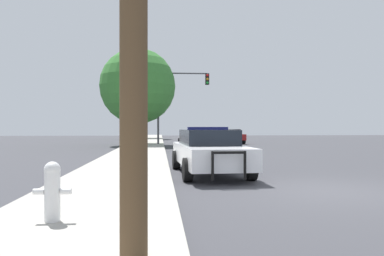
% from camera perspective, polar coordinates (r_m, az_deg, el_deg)
% --- Properties ---
extents(ground_plane, '(110.00, 110.00, 0.00)m').
position_cam_1_polar(ground_plane, '(9.40, 20.06, -8.99)').
color(ground_plane, '#3D3D42').
extents(sidewalk_left, '(3.00, 110.00, 0.13)m').
position_cam_1_polar(sidewalk_left, '(8.61, -12.92, -9.39)').
color(sidewalk_left, '#ADA89E').
rests_on(sidewalk_left, ground_plane).
extents(police_car, '(2.22, 5.22, 1.49)m').
position_cam_1_polar(police_car, '(11.89, 2.58, -3.43)').
color(police_car, white).
rests_on(police_car, ground_plane).
extents(fire_hydrant, '(0.53, 0.23, 0.86)m').
position_cam_1_polar(fire_hydrant, '(5.83, -20.51, -8.77)').
color(fire_hydrant, white).
rests_on(fire_hydrant, sidewalk_left).
extents(traffic_light, '(4.15, 0.35, 5.79)m').
position_cam_1_polar(traffic_light, '(29.94, -2.19, 5.39)').
color(traffic_light, '#424247').
rests_on(traffic_light, sidewalk_left).
extents(car_background_oncoming, '(2.25, 4.40, 1.27)m').
position_cam_1_polar(car_background_oncoming, '(33.67, 5.71, -1.17)').
color(car_background_oncoming, maroon).
rests_on(car_background_oncoming, ground_plane).
extents(car_background_midblock, '(2.04, 4.21, 1.27)m').
position_cam_1_polar(car_background_midblock, '(25.27, 0.19, -1.64)').
color(car_background_midblock, silver).
rests_on(car_background_midblock, ground_plane).
extents(tree_sidewalk_mid, '(5.99, 5.99, 7.59)m').
position_cam_1_polar(tree_sidewalk_mid, '(30.17, -8.28, 6.32)').
color(tree_sidewalk_mid, brown).
rests_on(tree_sidewalk_mid, sidewalk_left).
extents(tree_sidewalk_far, '(5.07, 5.07, 7.25)m').
position_cam_1_polar(tree_sidewalk_far, '(45.84, -7.77, 4.38)').
color(tree_sidewalk_far, brown).
rests_on(tree_sidewalk_far, sidewalk_left).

